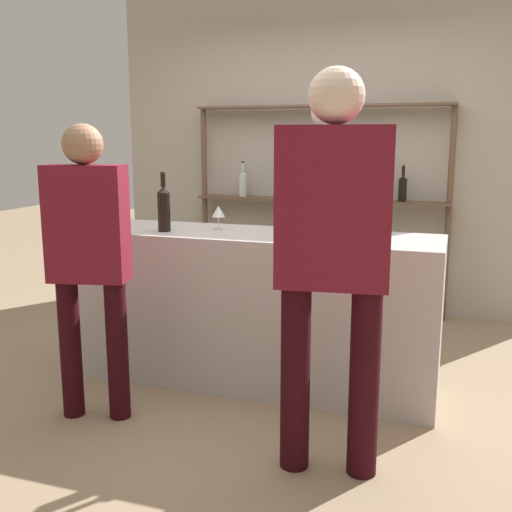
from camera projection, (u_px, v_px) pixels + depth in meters
ground_plane at (256, 380)px, 3.83m from camera, size 16.00×16.00×0.00m
bar_counter at (256, 308)px, 3.73m from camera, size 2.22×0.62×0.96m
back_wall at (324, 152)px, 5.33m from camera, size 3.82×0.12×2.80m
back_shelf at (319, 176)px, 5.20m from camera, size 2.23×0.18×1.80m
counter_bottle_0 at (364, 219)px, 3.34m from camera, size 0.08×0.08×0.33m
counter_bottle_1 at (329, 217)px, 3.28m from camera, size 0.07×0.07×0.38m
counter_bottle_2 at (164, 208)px, 3.68m from camera, size 0.08×0.08×0.37m
wine_glass at (218, 212)px, 3.77m from camera, size 0.08×0.08×0.15m
ice_bucket at (325, 217)px, 3.57m from camera, size 0.21×0.21×0.21m
server_behind_counter at (326, 203)px, 4.26m from camera, size 0.48×0.24×1.82m
customer_right at (333, 245)px, 2.60m from camera, size 0.51×0.28×1.82m
customer_left at (88, 250)px, 3.16m from camera, size 0.44×0.27×1.60m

